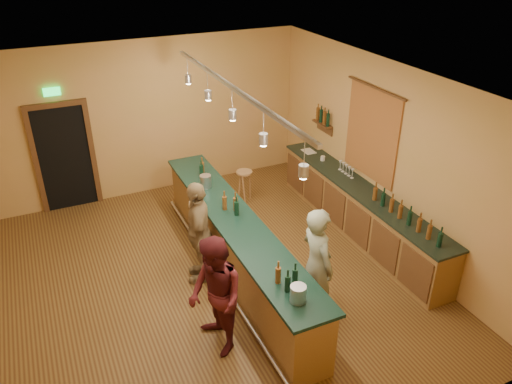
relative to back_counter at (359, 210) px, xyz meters
name	(u,v)px	position (x,y,z in m)	size (l,w,h in m)	color
floor	(211,280)	(-2.97, -0.18, -0.49)	(7.00, 7.00, 0.00)	#4F2D16
ceiling	(200,87)	(-2.97, -0.18, 2.71)	(6.50, 7.00, 0.02)	silver
wall_back	(148,119)	(-2.97, 3.32, 1.11)	(6.50, 0.02, 3.20)	#BB9546
wall_front	(336,359)	(-2.97, -3.68, 1.11)	(6.50, 0.02, 3.20)	#BB9546
wall_right	(385,156)	(0.28, -0.18, 1.11)	(0.02, 7.00, 3.20)	#BB9546
doorway	(64,155)	(-4.67, 3.30, 0.64)	(1.15, 0.09, 2.48)	black
tapestry	(372,134)	(0.26, 0.22, 1.36)	(0.03, 1.40, 1.60)	maroon
bottle_shelf	(323,118)	(0.20, 1.72, 1.18)	(0.17, 0.55, 0.54)	#552C19
back_counter	(359,210)	(0.00, 0.00, 0.00)	(0.60, 4.55, 1.27)	brown
tasting_bar	(236,242)	(-2.52, -0.18, 0.12)	(0.73, 5.10, 1.38)	brown
pendant_track	(232,98)	(-2.52, -0.18, 2.50)	(0.11, 4.60, 0.50)	silver
bartender	(317,264)	(-1.85, -1.55, 0.40)	(0.65, 0.42, 1.77)	gray
customer_a	(216,297)	(-3.37, -1.57, 0.37)	(0.83, 0.65, 1.71)	#59191E
customer_b	(199,232)	(-3.07, -0.02, 0.37)	(1.01, 0.42, 1.72)	#997A51
bar_stool	(244,178)	(-1.40, 2.02, 0.04)	(0.33, 0.33, 0.68)	#A7724B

